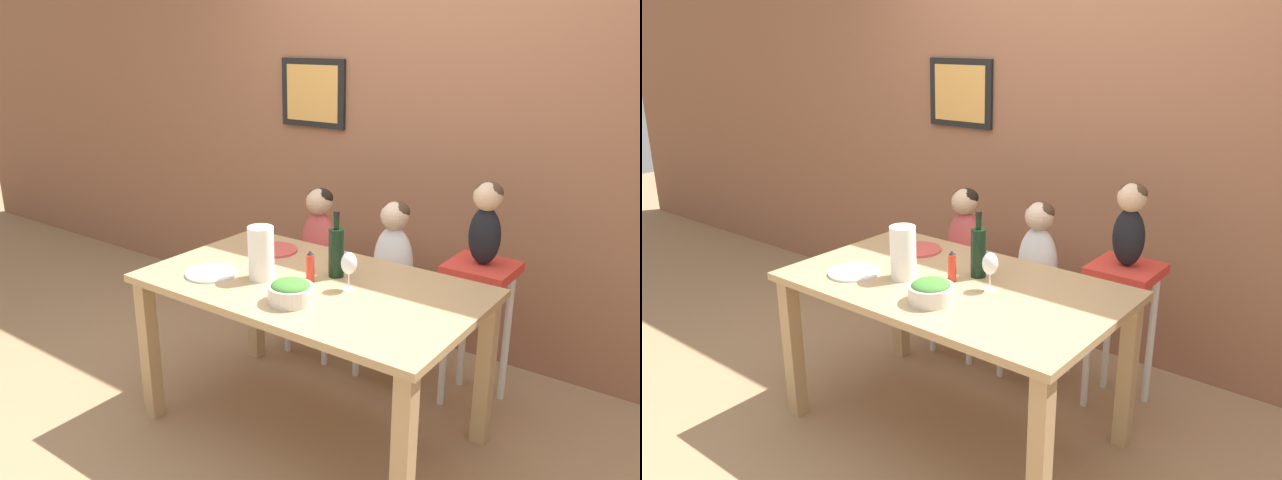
# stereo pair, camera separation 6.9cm
# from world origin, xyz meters

# --- Properties ---
(ground_plane) EXTENTS (14.00, 14.00, 0.00)m
(ground_plane) POSITION_xyz_m (0.00, 0.00, 0.00)
(ground_plane) COLOR #9E7A56
(wall_back) EXTENTS (10.00, 0.09, 2.70)m
(wall_back) POSITION_xyz_m (-0.00, 1.18, 1.35)
(wall_back) COLOR #8E5B42
(wall_back) RESTS_ON ground_plane
(dining_table) EXTENTS (1.51, 0.88, 0.76)m
(dining_table) POSITION_xyz_m (0.00, 0.00, 0.65)
(dining_table) COLOR tan
(dining_table) RESTS_ON ground_plane
(chair_far_left) EXTENTS (0.37, 0.36, 0.45)m
(chair_far_left) POSITION_xyz_m (-0.45, 0.67, 0.38)
(chair_far_left) COLOR silver
(chair_far_left) RESTS_ON ground_plane
(chair_far_center) EXTENTS (0.37, 0.36, 0.45)m
(chair_far_center) POSITION_xyz_m (0.04, 0.67, 0.38)
(chair_far_center) COLOR silver
(chair_far_center) RESTS_ON ground_plane
(chair_right_highchair) EXTENTS (0.32, 0.31, 0.76)m
(chair_right_highchair) POSITION_xyz_m (0.53, 0.67, 0.57)
(chair_right_highchair) COLOR silver
(chair_right_highchair) RESTS_ON ground_plane
(person_child_left) EXTENTS (0.22, 0.16, 0.54)m
(person_child_left) POSITION_xyz_m (-0.45, 0.67, 0.74)
(person_child_left) COLOR #C64C4C
(person_child_left) RESTS_ON chair_far_left
(person_child_center) EXTENTS (0.22, 0.16, 0.54)m
(person_child_center) POSITION_xyz_m (0.04, 0.67, 0.74)
(person_child_center) COLOR silver
(person_child_center) RESTS_ON chair_far_center
(person_baby_right) EXTENTS (0.16, 0.14, 0.40)m
(person_baby_right) POSITION_xyz_m (0.53, 0.67, 0.99)
(person_baby_right) COLOR black
(person_baby_right) RESTS_ON chair_right_highchair
(wine_bottle) EXTENTS (0.07, 0.07, 0.31)m
(wine_bottle) POSITION_xyz_m (0.05, 0.12, 0.88)
(wine_bottle) COLOR black
(wine_bottle) RESTS_ON dining_table
(paper_towel_roll) EXTENTS (0.12, 0.12, 0.24)m
(paper_towel_roll) POSITION_xyz_m (-0.21, -0.10, 0.88)
(paper_towel_roll) COLOR white
(paper_towel_roll) RESTS_ON dining_table
(wine_glass_near) EXTENTS (0.07, 0.07, 0.17)m
(wine_glass_near) POSITION_xyz_m (0.18, 0.03, 0.88)
(wine_glass_near) COLOR white
(wine_glass_near) RESTS_ON dining_table
(salad_bowl_large) EXTENTS (0.19, 0.19, 0.10)m
(salad_bowl_large) POSITION_xyz_m (0.06, -0.23, 0.81)
(salad_bowl_large) COLOR silver
(salad_bowl_large) RESTS_ON dining_table
(dinner_plate_front_left) EXTENTS (0.24, 0.24, 0.01)m
(dinner_plate_front_left) POSITION_xyz_m (-0.43, -0.20, 0.76)
(dinner_plate_front_left) COLOR silver
(dinner_plate_front_left) RESTS_ON dining_table
(dinner_plate_back_left) EXTENTS (0.24, 0.24, 0.01)m
(dinner_plate_back_left) POSITION_xyz_m (-0.41, 0.22, 0.76)
(dinner_plate_back_left) COLOR #D14C47
(dinner_plate_back_left) RESTS_ON dining_table
(condiment_bottle_hot_sauce) EXTENTS (0.04, 0.04, 0.14)m
(condiment_bottle_hot_sauce) POSITION_xyz_m (-0.01, 0.01, 0.83)
(condiment_bottle_hot_sauce) COLOR red
(condiment_bottle_hot_sauce) RESTS_ON dining_table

